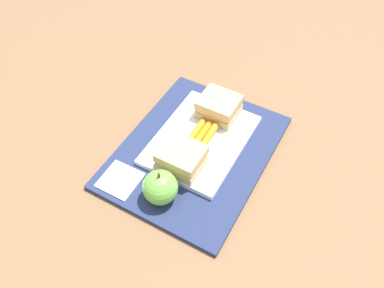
# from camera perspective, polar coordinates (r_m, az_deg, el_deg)

# --- Properties ---
(ground_plane) EXTENTS (2.40, 2.40, 0.00)m
(ground_plane) POSITION_cam_1_polar(r_m,az_deg,el_deg) (0.81, 0.43, -1.31)
(ground_plane) COLOR brown
(lunchbag_mat) EXTENTS (0.36, 0.28, 0.01)m
(lunchbag_mat) POSITION_cam_1_polar(r_m,az_deg,el_deg) (0.80, 0.44, -1.09)
(lunchbag_mat) COLOR navy
(lunchbag_mat) RESTS_ON ground_plane
(food_tray) EXTENTS (0.23, 0.17, 0.01)m
(food_tray) POSITION_cam_1_polar(r_m,az_deg,el_deg) (0.81, 1.30, 0.60)
(food_tray) COLOR white
(food_tray) RESTS_ON lunchbag_mat
(sandwich_half_left) EXTENTS (0.07, 0.08, 0.04)m
(sandwich_half_left) POSITION_cam_1_polar(r_m,az_deg,el_deg) (0.84, 3.89, 5.40)
(sandwich_half_left) COLOR tan
(sandwich_half_left) RESTS_ON food_tray
(sandwich_half_right) EXTENTS (0.07, 0.08, 0.04)m
(sandwich_half_right) POSITION_cam_1_polar(r_m,az_deg,el_deg) (0.74, -1.53, -1.99)
(sandwich_half_right) COLOR tan
(sandwich_half_right) RESTS_ON food_tray
(carrot_sticks_bundle) EXTENTS (0.08, 0.04, 0.02)m
(carrot_sticks_bundle) POSITION_cam_1_polar(r_m,az_deg,el_deg) (0.80, 1.32, 1.22)
(carrot_sticks_bundle) COLOR orange
(carrot_sticks_bundle) RESTS_ON food_tray
(apple) EXTENTS (0.06, 0.06, 0.08)m
(apple) POSITION_cam_1_polar(r_m,az_deg,el_deg) (0.71, -4.91, -6.10)
(apple) COLOR #66B742
(apple) RESTS_ON lunchbag_mat
(paper_napkin) EXTENTS (0.07, 0.07, 0.00)m
(paper_napkin) POSITION_cam_1_polar(r_m,az_deg,el_deg) (0.77, -10.34, -5.12)
(paper_napkin) COLOR white
(paper_napkin) RESTS_ON lunchbag_mat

